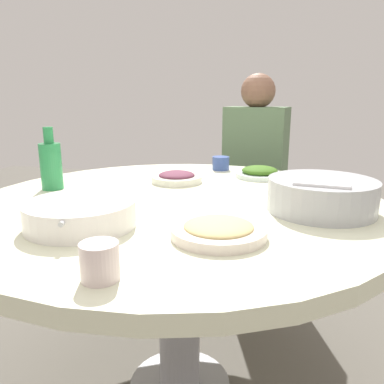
# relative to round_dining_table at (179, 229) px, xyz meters

# --- Properties ---
(round_dining_table) EXTENTS (1.39, 1.39, 0.76)m
(round_dining_table) POSITION_rel_round_dining_table_xyz_m (0.00, 0.00, 0.00)
(round_dining_table) COLOR #99999E
(round_dining_table) RESTS_ON ground
(rice_bowl) EXTENTS (0.32, 0.32, 0.11)m
(rice_bowl) POSITION_rel_round_dining_table_xyz_m (0.02, 0.45, 0.16)
(rice_bowl) COLOR #B2B5BA
(rice_bowl) RESTS_ON round_dining_table
(soup_bowl) EXTENTS (0.31, 0.29, 0.07)m
(soup_bowl) POSITION_rel_round_dining_table_xyz_m (0.32, -0.17, 0.14)
(soup_bowl) COLOR white
(soup_bowl) RESTS_ON round_dining_table
(dish_eggplant) EXTENTS (0.20, 0.20, 0.04)m
(dish_eggplant) POSITION_rel_round_dining_table_xyz_m (-0.26, -0.08, 0.12)
(dish_eggplant) COLOR silver
(dish_eggplant) RESTS_ON round_dining_table
(dish_noodles) EXTENTS (0.24, 0.24, 0.04)m
(dish_noodles) POSITION_rel_round_dining_table_xyz_m (0.31, 0.20, 0.12)
(dish_noodles) COLOR silver
(dish_noodles) RESTS_ON round_dining_table
(dish_greens) EXTENTS (0.21, 0.21, 0.05)m
(dish_greens) POSITION_rel_round_dining_table_xyz_m (-0.44, 0.24, 0.12)
(dish_greens) COLOR silver
(dish_greens) RESTS_ON round_dining_table
(green_bottle) EXTENTS (0.08, 0.08, 0.23)m
(green_bottle) POSITION_rel_round_dining_table_xyz_m (-0.03, -0.50, 0.20)
(green_bottle) COLOR #2C914F
(green_bottle) RESTS_ON round_dining_table
(tea_cup_near) EXTENTS (0.07, 0.07, 0.07)m
(tea_cup_near) POSITION_rel_round_dining_table_xyz_m (0.59, 0.02, 0.14)
(tea_cup_near) COLOR silver
(tea_cup_near) RESTS_ON round_dining_table
(tea_cup_far) EXTENTS (0.08, 0.08, 0.06)m
(tea_cup_far) POSITION_rel_round_dining_table_xyz_m (-0.56, 0.04, 0.14)
(tea_cup_far) COLOR #354D95
(tea_cup_far) RESTS_ON round_dining_table
(stool_for_diner_left) EXTENTS (0.34, 0.34, 0.46)m
(stool_for_diner_left) POSITION_rel_round_dining_table_xyz_m (-1.00, 0.17, -0.42)
(stool_for_diner_left) COLOR brown
(stool_for_diner_left) RESTS_ON ground
(diner_left) EXTENTS (0.39, 0.37, 0.76)m
(diner_left) POSITION_rel_round_dining_table_xyz_m (-1.00, 0.17, 0.12)
(diner_left) COLOR #2D333D
(diner_left) RESTS_ON stool_for_diner_left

